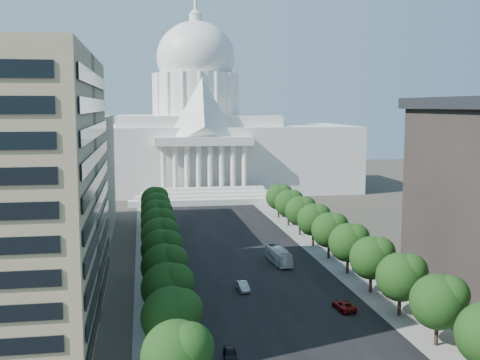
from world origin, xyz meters
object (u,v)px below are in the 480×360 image
car_silver (243,286)px  city_bus (278,255)px  car_red (344,306)px  car_dark_b (186,278)px  car_dark_a (230,354)px

car_silver → city_bus: 20.37m
car_red → city_bus: city_bus is taller
car_red → car_dark_b: car_dark_b is taller
car_silver → car_red: bearing=-44.6°
car_red → car_dark_b: bearing=-45.6°
car_red → car_silver: bearing=-47.3°
car_silver → car_dark_b: (-9.47, 7.09, -0.02)m
car_dark_a → car_silver: 29.02m
car_dark_a → car_red: bearing=42.1°
car_dark_a → city_bus: bearing=74.7°
car_dark_a → car_dark_b: bearing=99.9°
car_dark_a → city_bus: (16.94, 45.75, 0.91)m
car_red → city_bus: size_ratio=0.46×
car_dark_a → car_red: 26.07m
car_dark_a → car_silver: car_silver is taller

